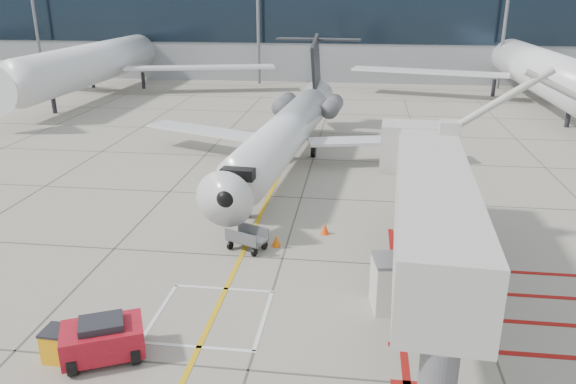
# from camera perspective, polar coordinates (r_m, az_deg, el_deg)

# --- Properties ---
(ground_plane) EXTENTS (260.00, 260.00, 0.00)m
(ground_plane) POSITION_cam_1_polar(r_m,az_deg,el_deg) (22.11, -2.03, -11.39)
(ground_plane) COLOR gray
(ground_plane) RESTS_ON ground
(regional_jet) EXTENTS (26.12, 31.75, 7.82)m
(regional_jet) POSITION_cam_1_polar(r_m,az_deg,el_deg) (35.49, -1.06, 7.53)
(regional_jet) COLOR silver
(regional_jet) RESTS_ON ground_plane
(jet_bridge) EXTENTS (9.46, 18.19, 7.08)m
(jet_bridge) POSITION_cam_1_polar(r_m,az_deg,el_deg) (20.54, 14.45, -3.50)
(jet_bridge) COLOR beige
(jet_bridge) RESTS_ON ground_plane
(pushback_tug) EXTENTS (3.01, 2.54, 1.50)m
(pushback_tug) POSITION_cam_1_polar(r_m,az_deg,el_deg) (19.87, -18.30, -13.90)
(pushback_tug) COLOR #AC1020
(pushback_tug) RESTS_ON ground_plane
(spill_bin) EXTENTS (1.32, 0.91, 1.12)m
(spill_bin) POSITION_cam_1_polar(r_m,az_deg,el_deg) (20.31, -21.74, -14.21)
(spill_bin) COLOR #EC9F0D
(spill_bin) RESTS_ON ground_plane
(baggage_cart) EXTENTS (2.05, 1.72, 1.10)m
(baggage_cart) POSITION_cam_1_polar(r_m,az_deg,el_deg) (26.29, -4.17, -4.74)
(baggage_cart) COLOR #4F5054
(baggage_cart) RESTS_ON ground_plane
(ground_power_unit) EXTENTS (2.80, 1.89, 2.06)m
(ground_power_unit) POSITION_cam_1_polar(r_m,az_deg,el_deg) (21.92, 12.03, -9.06)
(ground_power_unit) COLOR silver
(ground_power_unit) RESTS_ON ground_plane
(cone_nose) EXTENTS (0.41, 0.41, 0.57)m
(cone_nose) POSITION_cam_1_polar(r_m,az_deg,el_deg) (26.67, -1.20, -4.95)
(cone_nose) COLOR orange
(cone_nose) RESTS_ON ground_plane
(cone_side) EXTENTS (0.41, 0.41, 0.57)m
(cone_side) POSITION_cam_1_polar(r_m,az_deg,el_deg) (28.01, 3.78, -3.73)
(cone_side) COLOR #FF460D
(cone_side) RESTS_ON ground_plane
(terminal_building) EXTENTS (180.00, 28.00, 14.00)m
(terminal_building) POSITION_cam_1_polar(r_m,az_deg,el_deg) (89.02, 12.26, 16.50)
(terminal_building) COLOR gray
(terminal_building) RESTS_ON ground_plane
(terminal_glass_band) EXTENTS (180.00, 0.10, 6.00)m
(terminal_glass_band) POSITION_cam_1_polar(r_m,az_deg,el_deg) (74.99, 13.13, 16.67)
(terminal_glass_band) COLOR black
(terminal_glass_band) RESTS_ON ground_plane
(bg_aircraft_b) EXTENTS (39.44, 43.82, 13.15)m
(bg_aircraft_b) POSITION_cam_1_polar(r_m,az_deg,el_deg) (71.41, -18.08, 14.95)
(bg_aircraft_b) COLOR silver
(bg_aircraft_b) RESTS_ON ground_plane
(bg_aircraft_c) EXTENTS (38.89, 43.21, 12.96)m
(bg_aircraft_c) POSITION_cam_1_polar(r_m,az_deg,el_deg) (67.38, 23.87, 13.95)
(bg_aircraft_c) COLOR silver
(bg_aircraft_c) RESTS_ON ground_plane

